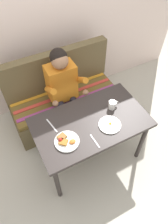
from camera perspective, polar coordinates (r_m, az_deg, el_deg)
ground_plane at (r=2.80m, az=1.45°, el=-11.60°), size 8.00×8.00×0.00m
back_wall at (r=2.76m, az=-11.88°, el=24.27°), size 4.40×0.10×2.60m
table at (r=2.25m, az=1.77°, el=-3.78°), size 1.20×0.70×0.73m
couch at (r=2.94m, az=-5.56°, el=3.30°), size 1.44×0.56×1.00m
person at (r=2.52m, az=-5.47°, el=6.80°), size 0.45×0.61×1.21m
plate_breakfast at (r=2.04m, az=-4.87°, el=-7.86°), size 0.24×0.24×0.05m
plate_eggs at (r=2.16m, az=6.98°, el=-3.47°), size 0.23×0.23×0.04m
coffee_mug at (r=2.29m, az=7.72°, el=2.00°), size 0.12×0.08×0.09m
fork at (r=2.04m, az=2.98°, el=-7.90°), size 0.02×0.17×0.00m
knife at (r=2.17m, az=-8.75°, el=-3.65°), size 0.05×0.20×0.00m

